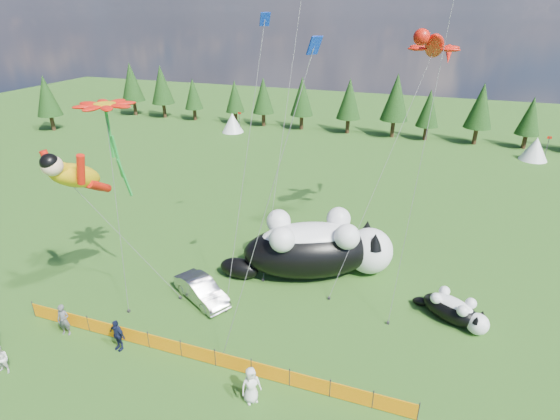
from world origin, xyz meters
name	(u,v)px	position (x,y,z in m)	size (l,w,h in m)	color
ground	(224,325)	(0.00, 0.00, 0.00)	(160.00, 160.00, 0.00)	#133609
safety_fence	(198,353)	(0.00, -3.00, 0.50)	(22.06, 0.06, 1.10)	#262626
tree_line	(361,107)	(0.00, 45.00, 4.00)	(90.00, 4.00, 8.00)	black
festival_tents	(439,141)	(11.00, 40.00, 1.40)	(50.00, 3.20, 2.80)	white
cat_large	(317,247)	(3.63, 7.12, 2.05)	(11.30, 7.52, 4.32)	black
cat_small	(454,310)	(12.54, 4.81, 0.80)	(4.31, 3.05, 1.68)	black
car	(202,290)	(-2.38, 1.78, 0.72)	(1.52, 4.36, 1.44)	#ADAEB2
spectator_a	(64,320)	(-8.08, -3.60, 0.97)	(0.71, 0.46, 1.94)	#525256
spectator_b	(1,360)	(-8.86, -6.95, 0.81)	(0.79, 0.47, 1.62)	white
spectator_c	(117,335)	(-4.48, -3.60, 0.94)	(1.10, 0.56, 1.88)	#131936
spectator_e	(251,385)	(3.59, -4.43, 0.97)	(0.95, 0.62, 1.95)	white
superhero_kite	(75,176)	(-7.52, -1.21, 8.77)	(5.84, 4.83, 11.18)	gold
gecko_kite	(434,46)	(9.27, 12.88, 14.57)	(5.83, 11.74, 17.20)	red
flower_kite	(105,108)	(-6.12, 0.24, 12.10)	(3.76, 3.76, 12.49)	red
diamond_kite_a	(263,35)	(0.29, 6.18, 15.41)	(1.33, 5.73, 17.25)	#0B2EA9
diamond_kite_c	(309,63)	(4.66, 0.25, 14.71)	(4.15, 3.43, 16.36)	#0B2EA9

